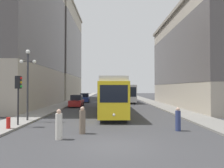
{
  "coord_description": "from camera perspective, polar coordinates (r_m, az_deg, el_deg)",
  "views": [
    {
      "loc": [
        -0.18,
        -10.06,
        2.91
      ],
      "look_at": [
        0.01,
        8.24,
        3.26
      ],
      "focal_mm": 32.0,
      "sensor_mm": 36.0,
      "label": 1
    }
  ],
  "objects": [
    {
      "name": "pedestrian_on_sidewalk",
      "position": [
        11.87,
        -14.94,
        -11.34
      ],
      "size": [
        0.38,
        0.38,
        1.71
      ],
      "rotation": [
        0.0,
        0.0,
        3.8
      ],
      "color": "beige",
      "rests_on": "ground"
    },
    {
      "name": "parked_car_left_mid",
      "position": [
        41.26,
        -7.81,
        -3.96
      ],
      "size": [
        2.1,
        4.89,
        1.82
      ],
      "rotation": [
        0.0,
        0.0,
        0.06
      ],
      "color": "black",
      "rests_on": "ground"
    },
    {
      "name": "transit_bus",
      "position": [
        41.23,
        3.94,
        -2.44
      ],
      "size": [
        2.93,
        12.99,
        3.45
      ],
      "rotation": [
        0.0,
        0.0,
        0.03
      ],
      "color": "black",
      "rests_on": "ground"
    },
    {
      "name": "traffic_light_near_left",
      "position": [
        16.46,
        -25.16,
        -0.83
      ],
      "size": [
        0.47,
        0.36,
        3.65
      ],
      "color": "#232328",
      "rests_on": "sidewalk_left"
    },
    {
      "name": "building_right_corner",
      "position": [
        35.33,
        27.09,
        6.45
      ],
      "size": [
        13.86,
        24.48,
        14.61
      ],
      "color": "#A89E8E",
      "rests_on": "ground"
    },
    {
      "name": "streetcar",
      "position": [
        23.23,
        -0.06,
        -3.1
      ],
      "size": [
        2.81,
        15.16,
        3.89
      ],
      "rotation": [
        0.0,
        0.0,
        0.01
      ],
      "color": "black",
      "rests_on": "ground"
    },
    {
      "name": "pedestrian_crossing_far",
      "position": [
        14.42,
        18.34,
        -9.72
      ],
      "size": [
        0.35,
        0.35,
        1.58
      ],
      "rotation": [
        0.0,
        0.0,
        0.63
      ],
      "color": "navy",
      "rests_on": "ground"
    },
    {
      "name": "pedestrian_crossing_near",
      "position": [
        13.0,
        -8.45,
        -10.43
      ],
      "size": [
        0.39,
        0.39,
        1.72
      ],
      "rotation": [
        0.0,
        0.0,
        4.26
      ],
      "color": "#6B5B4C",
      "rests_on": "ground"
    },
    {
      "name": "ground_plane",
      "position": [
        10.48,
        0.44,
        -17.24
      ],
      "size": [
        200.0,
        200.0,
        0.0
      ],
      "primitive_type": "plane",
      "color": "#38383A"
    },
    {
      "name": "sidewalk_left",
      "position": [
        50.76,
        -9.58,
        -4.29
      ],
      "size": [
        2.86,
        120.0,
        0.15
      ],
      "primitive_type": "cube",
      "color": "gray",
      "rests_on": "ground"
    },
    {
      "name": "fire_hydrant",
      "position": [
        15.51,
        -27.5,
        -9.83
      ],
      "size": [
        0.26,
        0.26,
        0.75
      ],
      "primitive_type": "cylinder",
      "color": "red",
      "rests_on": "sidewalk_left"
    },
    {
      "name": "parked_car_left_near",
      "position": [
        31.49,
        -10.07,
        -4.85
      ],
      "size": [
        1.94,
        4.35,
        1.82
      ],
      "rotation": [
        0.0,
        0.0,
        0.01
      ],
      "color": "black",
      "rests_on": "ground"
    },
    {
      "name": "building_left_midblock",
      "position": [
        56.79,
        -16.7,
        8.85
      ],
      "size": [
        13.08,
        22.89,
        24.63
      ],
      "color": "#B2A893",
      "rests_on": "ground"
    },
    {
      "name": "building_left_corner",
      "position": [
        35.79,
        -28.31,
        14.5
      ],
      "size": [
        14.18,
        21.2,
        24.2
      ],
      "color": "#A89E8E",
      "rests_on": "ground"
    },
    {
      "name": "sidewalk_right",
      "position": [
        50.82,
        8.76,
        -4.29
      ],
      "size": [
        2.86,
        120.0,
        0.15
      ],
      "primitive_type": "cube",
      "color": "gray",
      "rests_on": "ground"
    },
    {
      "name": "lamp_post_left_near",
      "position": [
        18.6,
        -22.93,
        2.58
      ],
      "size": [
        1.41,
        0.36,
        6.05
      ],
      "color": "#333338",
      "rests_on": "sidewalk_left"
    }
  ]
}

